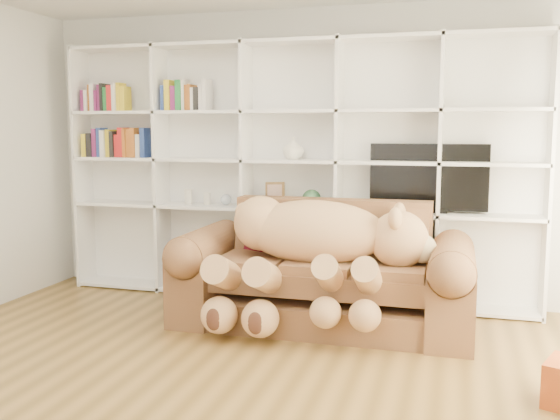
% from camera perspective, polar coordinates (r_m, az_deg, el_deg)
% --- Properties ---
extents(floor, '(5.00, 5.00, 0.00)m').
position_cam_1_polar(floor, '(3.90, -8.05, -16.73)').
color(floor, brown).
rests_on(floor, ground).
extents(wall_back, '(5.00, 0.02, 2.70)m').
position_cam_1_polar(wall_back, '(5.94, 1.58, 5.08)').
color(wall_back, silver).
rests_on(wall_back, floor).
extents(bookshelf, '(4.43, 0.35, 2.40)m').
position_cam_1_polar(bookshelf, '(5.87, -1.03, 4.63)').
color(bookshelf, white).
rests_on(bookshelf, floor).
extents(sofa, '(2.37, 1.02, 0.99)m').
position_cam_1_polar(sofa, '(5.14, 4.00, -6.29)').
color(sofa, brown).
rests_on(sofa, floor).
extents(teddy_bear, '(1.72, 0.95, 0.99)m').
position_cam_1_polar(teddy_bear, '(4.90, 3.00, -3.27)').
color(teddy_bear, tan).
rests_on(teddy_bear, sofa).
extents(throw_pillow, '(0.50, 0.39, 0.46)m').
position_cam_1_polar(throw_pillow, '(5.36, -1.17, -1.89)').
color(throw_pillow, '#510D1E').
rests_on(throw_pillow, sofa).
extents(tv, '(1.02, 0.18, 0.60)m').
position_cam_1_polar(tv, '(5.62, 13.42, 2.81)').
color(tv, black).
rests_on(tv, bookshelf).
extents(picture_frame, '(0.18, 0.09, 0.22)m').
position_cam_1_polar(picture_frame, '(5.82, -0.46, 1.47)').
color(picture_frame, brown).
rests_on(picture_frame, bookshelf).
extents(green_vase, '(0.18, 0.18, 0.18)m').
position_cam_1_polar(green_vase, '(5.73, 2.90, 1.01)').
color(green_vase, '#315F3B').
rests_on(green_vase, bookshelf).
extents(figurine_tall, '(0.09, 0.09, 0.15)m').
position_cam_1_polar(figurine_tall, '(6.13, -8.37, 1.22)').
color(figurine_tall, silver).
rests_on(figurine_tall, bookshelf).
extents(figurine_short, '(0.08, 0.08, 0.12)m').
position_cam_1_polar(figurine_short, '(6.05, -6.68, 1.03)').
color(figurine_short, silver).
rests_on(figurine_short, bookshelf).
extents(snow_globe, '(0.10, 0.10, 0.10)m').
position_cam_1_polar(snow_globe, '(5.98, -4.96, 0.96)').
color(snow_globe, silver).
rests_on(snow_globe, bookshelf).
extents(shelf_vase, '(0.21, 0.21, 0.20)m').
position_cam_1_polar(shelf_vase, '(5.74, 1.23, 5.67)').
color(shelf_vase, white).
rests_on(shelf_vase, bookshelf).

